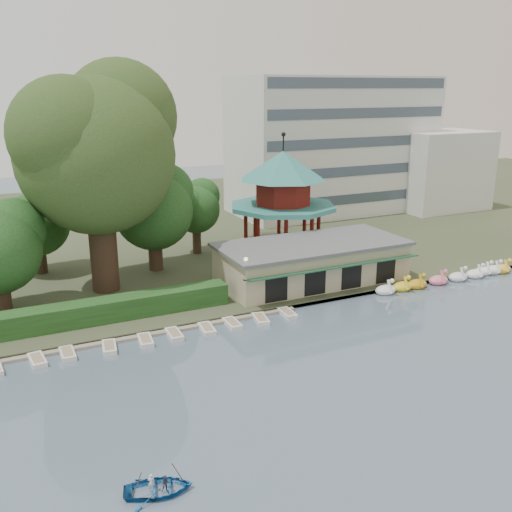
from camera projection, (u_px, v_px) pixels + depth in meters
ground_plane at (356, 419)px, 33.80m from camera, size 220.00×220.00×0.00m
shore at (137, 228)px, 78.75m from camera, size 220.00×70.00×0.40m
embankment at (238, 315)px, 48.73m from camera, size 220.00×0.60×0.30m
dock at (96, 342)px, 43.71m from camera, size 34.00×1.60×0.24m
boathouse at (312, 261)px, 56.26m from camera, size 18.60×9.39×3.90m
pavilion at (283, 192)px, 64.30m from camera, size 12.40×12.40×13.50m
office_building at (350, 149)px, 86.88m from camera, size 38.00×18.00×20.00m
hedge at (48, 319)px, 44.99m from camera, size 30.00×2.00×1.80m
lamp_post at (246, 272)px, 49.91m from camera, size 0.36×0.36×4.28m
big_tree at (97, 144)px, 50.59m from camera, size 15.47×14.42×21.13m
small_trees at (64, 225)px, 54.09m from camera, size 38.66×17.02×10.98m
swan_boats at (460, 276)px, 58.03m from camera, size 21.05×2.12×1.92m
moored_rowboats at (108, 347)px, 42.69m from camera, size 31.75×2.67×0.36m
rowboat_with_passengers at (158, 484)px, 27.52m from camera, size 5.34×4.37×2.01m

